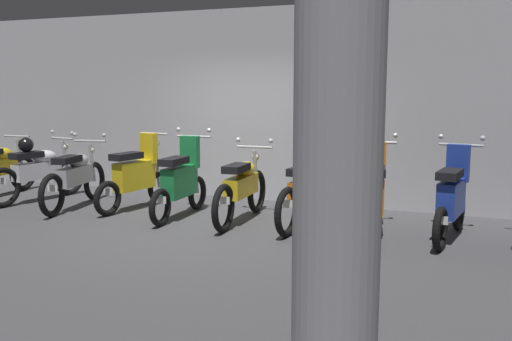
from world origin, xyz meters
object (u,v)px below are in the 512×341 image
(motorbike_slot_4, at_px, (181,182))
(motorbike_slot_8, at_px, (452,198))
(motorbike_slot_1, at_px, (38,170))
(motorbike_slot_2, at_px, (75,177))
(motorbike_slot_6, at_px, (307,188))
(motorbike_slot_3, at_px, (136,176))
(motorbike_slot_7, at_px, (375,194))
(support_pillar, at_px, (338,140))
(motorbike_slot_5, at_px, (242,187))

(motorbike_slot_4, relative_size, motorbike_slot_8, 1.00)
(motorbike_slot_1, distance_m, motorbike_slot_8, 6.58)
(motorbike_slot_2, height_order, motorbike_slot_4, motorbike_slot_4)
(motorbike_slot_4, xyz_separation_m, motorbike_slot_6, (1.88, 0.17, 0.00))
(motorbike_slot_8, bearing_deg, motorbike_slot_4, -177.13)
(motorbike_slot_4, bearing_deg, motorbike_slot_3, 165.90)
(motorbike_slot_1, relative_size, motorbike_slot_7, 1.16)
(motorbike_slot_3, bearing_deg, motorbike_slot_1, -177.04)
(motorbike_slot_3, distance_m, motorbike_slot_4, 0.96)
(motorbike_slot_1, bearing_deg, motorbike_slot_8, 0.46)
(motorbike_slot_1, height_order, motorbike_slot_7, motorbike_slot_7)
(motorbike_slot_3, bearing_deg, motorbike_slot_7, -1.70)
(motorbike_slot_7, bearing_deg, motorbike_slot_2, -177.84)
(motorbike_slot_4, distance_m, motorbike_slot_7, 2.81)
(motorbike_slot_2, height_order, support_pillar, support_pillar)
(motorbike_slot_8, bearing_deg, motorbike_slot_7, -176.04)
(motorbike_slot_7, xyz_separation_m, support_pillar, (0.49, -4.00, 1.07))
(motorbike_slot_1, bearing_deg, motorbike_slot_3, 2.96)
(motorbike_slot_6, bearing_deg, motorbike_slot_7, -2.93)
(motorbike_slot_2, xyz_separation_m, motorbike_slot_7, (4.69, 0.18, 0.04))
(support_pillar, bearing_deg, motorbike_slot_8, 83.47)
(motorbike_slot_6, bearing_deg, motorbike_slot_1, -179.59)
(motorbike_slot_7, bearing_deg, motorbike_slot_6, 177.07)
(motorbike_slot_4, bearing_deg, motorbike_slot_7, 2.50)
(support_pillar, bearing_deg, motorbike_slot_4, 130.40)
(motorbike_slot_1, xyz_separation_m, motorbike_slot_5, (3.75, -0.05, -0.04))
(motorbike_slot_2, xyz_separation_m, motorbike_slot_5, (2.82, 0.14, 0.00))
(motorbike_slot_1, height_order, support_pillar, support_pillar)
(motorbike_slot_2, xyz_separation_m, motorbike_slot_6, (3.76, 0.22, 0.04))
(motorbike_slot_3, relative_size, motorbike_slot_6, 0.86)
(motorbike_slot_5, distance_m, motorbike_slot_8, 2.83)
(motorbike_slot_2, height_order, motorbike_slot_6, same)
(motorbike_slot_5, height_order, support_pillar, support_pillar)
(motorbike_slot_1, relative_size, motorbike_slot_2, 1.00)
(motorbike_slot_8, relative_size, support_pillar, 0.53)
(motorbike_slot_2, distance_m, motorbike_slot_6, 3.77)
(motorbike_slot_2, bearing_deg, motorbike_slot_5, 2.85)
(motorbike_slot_2, height_order, motorbike_slot_7, motorbike_slot_7)
(motorbike_slot_5, xyz_separation_m, motorbike_slot_8, (2.82, 0.10, 0.04))
(motorbike_slot_2, distance_m, motorbike_slot_4, 1.88)
(motorbike_slot_5, height_order, motorbike_slot_6, same)
(motorbike_slot_1, height_order, motorbike_slot_4, motorbike_slot_4)
(motorbike_slot_3, relative_size, motorbike_slot_5, 0.86)
(motorbike_slot_3, xyz_separation_m, support_pillar, (4.23, -4.11, 1.07))
(motorbike_slot_4, relative_size, motorbike_slot_6, 0.86)
(motorbike_slot_2, bearing_deg, motorbike_slot_3, 16.88)
(motorbike_slot_2, bearing_deg, motorbike_slot_4, 1.66)
(motorbike_slot_2, distance_m, motorbike_slot_7, 4.70)
(motorbike_slot_1, bearing_deg, motorbike_slot_7, -0.14)
(motorbike_slot_1, relative_size, motorbike_slot_4, 1.15)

